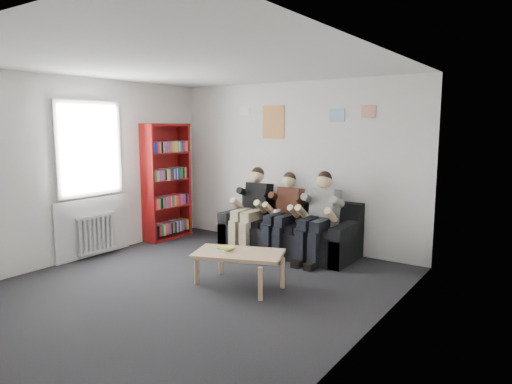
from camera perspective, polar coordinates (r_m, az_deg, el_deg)
room_shell at (r=5.53m, az=-8.24°, el=1.50°), size 5.00×5.00×5.00m
sofa at (r=7.28m, az=4.20°, el=-5.17°), size 2.16×0.88×0.83m
bookshelf at (r=8.18m, az=-11.02°, el=1.28°), size 0.30×0.91×2.03m
coffee_table at (r=5.74m, az=-2.17°, el=-8.02°), size 1.09×0.60×0.44m
game_cases at (r=5.82m, az=-3.92°, el=-7.06°), size 0.21×0.18×0.04m
person_left at (r=7.36m, az=-0.60°, el=-2.15°), size 0.41×0.87×1.33m
person_middle at (r=7.04m, az=3.42°, el=-2.80°), size 0.38×0.82×1.28m
person_right at (r=6.75m, az=7.79°, el=-3.18°), size 0.41×0.88×1.33m
radiator at (r=7.43m, az=-19.31°, el=-4.96°), size 0.10×0.64×0.60m
window at (r=7.37m, az=-19.91°, el=0.28°), size 0.05×1.30×2.36m
poster_large at (r=7.71m, az=2.19°, el=8.72°), size 0.42×0.01×0.55m
poster_blue at (r=7.17m, az=10.08°, el=9.42°), size 0.25×0.01×0.20m
poster_pink at (r=6.97m, az=13.88°, el=9.75°), size 0.22×0.01×0.18m
poster_sign at (r=8.06m, az=-1.47°, el=10.13°), size 0.20×0.01×0.14m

